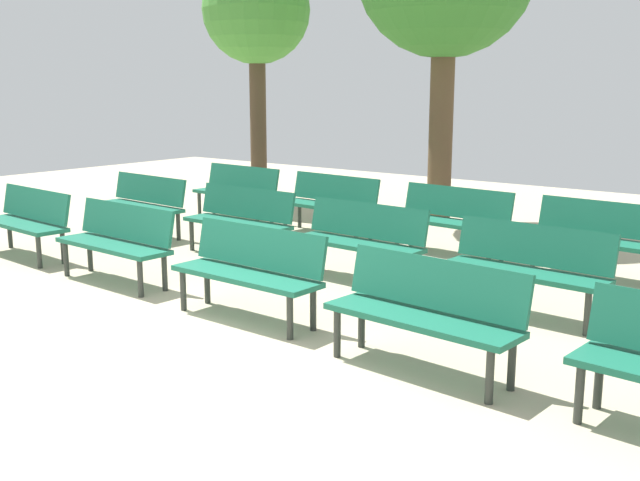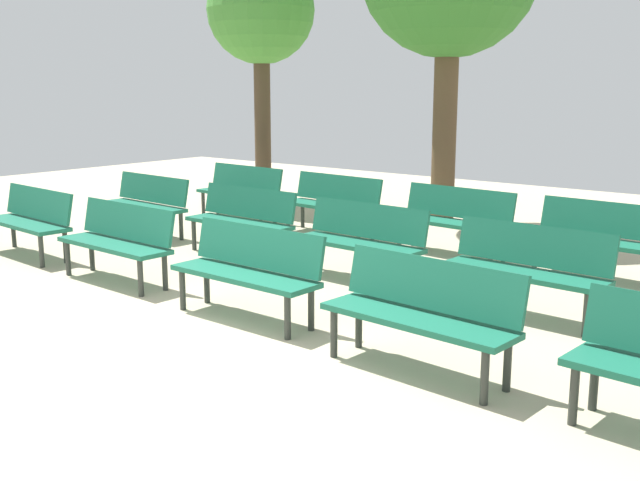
# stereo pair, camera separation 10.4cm
# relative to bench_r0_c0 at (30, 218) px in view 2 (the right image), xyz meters

# --- Properties ---
(ground_plane) EXTENTS (24.97, 24.97, 0.00)m
(ground_plane) POSITION_rel_bench_r0_c0_xyz_m (3.98, -1.76, -0.50)
(ground_plane) COLOR #BCAD8E
(bench_r0_c0) EXTENTS (1.63, 0.59, 0.87)m
(bench_r0_c0) POSITION_rel_bench_r0_c0_xyz_m (0.00, 0.00, 0.00)
(bench_r0_c0) COLOR #19664C
(bench_r0_c0) RESTS_ON ground_plane
(bench_r0_c1) EXTENTS (1.61, 0.53, 0.87)m
(bench_r0_c1) POSITION_rel_bench_r0_c0_xyz_m (1.98, -0.09, 0.00)
(bench_r0_c1) COLOR #19664C
(bench_r0_c1) RESTS_ON ground_plane
(bench_r0_c2) EXTENTS (1.61, 0.50, 0.87)m
(bench_r0_c2) POSITION_rel_bench_r0_c0_xyz_m (4.09, -0.16, 0.00)
(bench_r0_c2) COLOR #19664C
(bench_r0_c2) RESTS_ON ground_plane
(bench_r0_c3) EXTENTS (1.63, 0.58, 0.87)m
(bench_r0_c3) POSITION_rel_bench_r0_c0_xyz_m (6.08, -0.30, 0.00)
(bench_r0_c3) COLOR #19664C
(bench_r0_c3) RESTS_ON ground_plane
(bench_r1_c0) EXTENTS (1.62, 0.57, 0.87)m
(bench_r1_c0) POSITION_rel_bench_r0_c0_xyz_m (0.04, 1.85, 0.00)
(bench_r1_c0) COLOR #19664C
(bench_r1_c0) RESTS_ON ground_plane
(bench_r1_c1) EXTENTS (1.61, 0.51, 0.87)m
(bench_r1_c1) POSITION_rel_bench_r0_c0_xyz_m (2.09, 1.78, 0.00)
(bench_r1_c1) COLOR #19664C
(bench_r1_c1) RESTS_ON ground_plane
(bench_r1_c2) EXTENTS (1.62, 0.54, 0.87)m
(bench_r1_c2) POSITION_rel_bench_r0_c0_xyz_m (4.08, 1.67, 0.00)
(bench_r1_c2) COLOR #19664C
(bench_r1_c2) RESTS_ON ground_plane
(bench_r1_c3) EXTENTS (1.62, 0.55, 0.87)m
(bench_r1_c3) POSITION_rel_bench_r0_c0_xyz_m (6.11, 1.57, 0.00)
(bench_r1_c3) COLOR #19664C
(bench_r1_c3) RESTS_ON ground_plane
(bench_r2_c0) EXTENTS (1.62, 0.57, 0.87)m
(bench_r2_c0) POSITION_rel_bench_r0_c0_xyz_m (0.19, 3.67, 0.00)
(bench_r2_c0) COLOR #19664C
(bench_r2_c0) RESTS_ON ground_plane
(bench_r2_c1) EXTENTS (1.63, 0.59, 0.87)m
(bench_r2_c1) POSITION_rel_bench_r0_c0_xyz_m (2.17, 3.60, 0.00)
(bench_r2_c1) COLOR #19664C
(bench_r2_c1) RESTS_ON ground_plane
(bench_r2_c2) EXTENTS (1.63, 0.59, 0.87)m
(bench_r2_c2) POSITION_rel_bench_r0_c0_xyz_m (4.24, 3.51, 0.00)
(bench_r2_c2) COLOR #19664C
(bench_r2_c2) RESTS_ON ground_plane
(bench_r2_c3) EXTENTS (1.62, 0.57, 0.87)m
(bench_r2_c3) POSITION_rel_bench_r0_c0_xyz_m (6.18, 3.48, 0.00)
(bench_r2_c3) COLOR #19664C
(bench_r2_c3) RESTS_ON ground_plane
(tree_0) EXTENTS (1.95, 1.95, 4.50)m
(tree_0) POSITION_rel_bench_r0_c0_xyz_m (-0.74, 5.20, 2.94)
(tree_0) COLOR #4C3A28
(tree_0) RESTS_ON ground_plane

